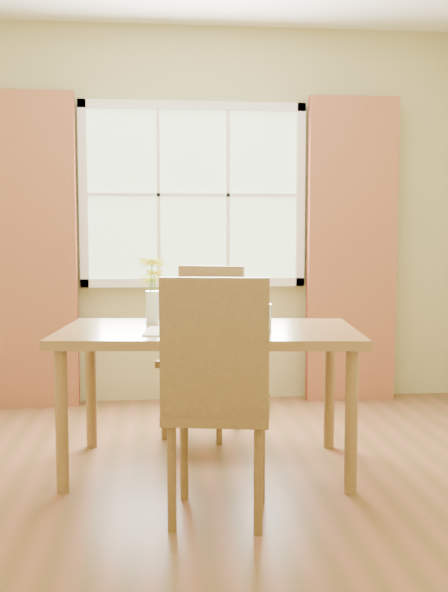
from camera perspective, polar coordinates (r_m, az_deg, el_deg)
room at (r=3.17m, az=-0.80°, el=7.46°), size 4.24×3.84×2.74m
window at (r=5.04m, az=-2.55°, el=8.30°), size 1.62×0.06×1.32m
curtain_left at (r=5.02m, az=-15.73°, el=3.56°), size 0.65×0.08×2.20m
curtain_right at (r=5.13m, az=10.48°, el=3.69°), size 0.65×0.08×2.20m
dining_table at (r=3.57m, az=-1.30°, el=-3.89°), size 1.59×1.00×0.74m
chair_near at (r=2.89m, az=-0.60°, el=-7.76°), size 0.51×0.51×1.05m
chair_far at (r=4.28m, az=-1.51°, el=-3.75°), size 0.56×0.56×1.02m
placemat at (r=3.44m, az=-2.71°, el=-2.91°), size 0.48×0.38×0.01m
plate at (r=3.48m, az=-2.97°, el=-2.67°), size 0.29×0.29×0.01m
croissant_sandwich at (r=3.42m, az=-3.04°, el=-1.58°), size 0.22×0.19×0.14m
water_glass at (r=3.49m, az=3.21°, el=-1.80°), size 0.09×0.09×0.13m
flower_vase at (r=3.77m, az=-5.94°, el=1.05°), size 0.15×0.15×0.36m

